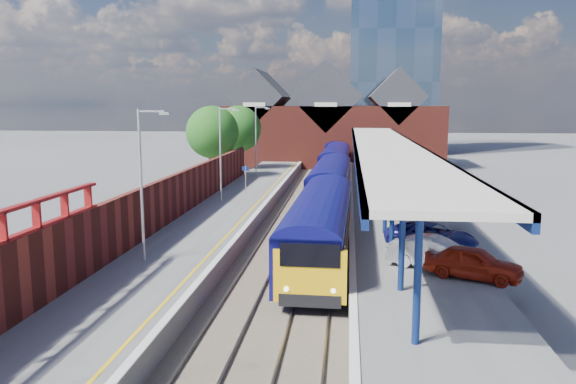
% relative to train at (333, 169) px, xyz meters
% --- Properties ---
extents(ground, '(240.00, 240.00, 0.00)m').
position_rel_train_xyz_m(ground, '(-1.49, -4.90, -2.12)').
color(ground, '#5B5B5E').
rests_on(ground, ground).
extents(ballast_bed, '(6.00, 76.00, 0.06)m').
position_rel_train_xyz_m(ballast_bed, '(-1.49, -14.90, -2.09)').
color(ballast_bed, '#473D33').
rests_on(ballast_bed, ground).
extents(rails, '(4.51, 76.00, 0.14)m').
position_rel_train_xyz_m(rails, '(-1.49, -14.90, -2.00)').
color(rails, slate).
rests_on(rails, ground).
extents(left_platform, '(5.00, 76.00, 1.00)m').
position_rel_train_xyz_m(left_platform, '(-6.99, -14.90, -1.62)').
color(left_platform, '#565659').
rests_on(left_platform, ground).
extents(right_platform, '(6.00, 76.00, 1.00)m').
position_rel_train_xyz_m(right_platform, '(4.51, -14.90, -1.62)').
color(right_platform, '#565659').
rests_on(right_platform, ground).
extents(coping_left, '(0.30, 76.00, 0.05)m').
position_rel_train_xyz_m(coping_left, '(-4.64, -14.90, -1.10)').
color(coping_left, silver).
rests_on(coping_left, left_platform).
extents(coping_right, '(0.30, 76.00, 0.05)m').
position_rel_train_xyz_m(coping_right, '(1.66, -14.90, -1.10)').
color(coping_right, silver).
rests_on(coping_right, right_platform).
extents(yellow_line, '(0.14, 76.00, 0.01)m').
position_rel_train_xyz_m(yellow_line, '(-5.24, -14.90, -1.12)').
color(yellow_line, yellow).
rests_on(yellow_line, left_platform).
extents(train, '(3.16, 65.96, 3.45)m').
position_rel_train_xyz_m(train, '(0.00, 0.00, 0.00)').
color(train, '#0B0B52').
rests_on(train, ground).
extents(canopy, '(4.50, 52.00, 4.48)m').
position_rel_train_xyz_m(canopy, '(3.99, -12.95, 3.13)').
color(canopy, navy).
rests_on(canopy, right_platform).
extents(lamp_post_b, '(1.48, 0.18, 7.00)m').
position_rel_train_xyz_m(lamp_post_b, '(-7.86, -28.90, 2.87)').
color(lamp_post_b, '#A5A8AA').
rests_on(lamp_post_b, left_platform).
extents(lamp_post_c, '(1.48, 0.18, 7.00)m').
position_rel_train_xyz_m(lamp_post_c, '(-7.86, -12.90, 2.87)').
color(lamp_post_c, '#A5A8AA').
rests_on(lamp_post_c, left_platform).
extents(lamp_post_d, '(1.48, 0.18, 7.00)m').
position_rel_train_xyz_m(lamp_post_d, '(-7.86, 3.10, 2.87)').
color(lamp_post_d, '#A5A8AA').
rests_on(lamp_post_d, left_platform).
extents(platform_sign, '(0.55, 0.08, 2.50)m').
position_rel_train_xyz_m(platform_sign, '(-6.49, -10.90, 0.57)').
color(platform_sign, '#A5A8AA').
rests_on(platform_sign, left_platform).
extents(brick_wall, '(0.35, 50.00, 3.86)m').
position_rel_train_xyz_m(brick_wall, '(-9.59, -21.36, 0.33)').
color(brick_wall, maroon).
rests_on(brick_wall, left_platform).
extents(station_building, '(30.00, 12.12, 13.78)m').
position_rel_train_xyz_m(station_building, '(-1.49, 23.10, 3.33)').
color(station_building, maroon).
rests_on(station_building, ground).
extents(glass_tower, '(14.20, 14.20, 40.30)m').
position_rel_train_xyz_m(glass_tower, '(8.51, 45.10, 18.08)').
color(glass_tower, slate).
rests_on(glass_tower, ground).
extents(tree_near, '(5.20, 5.20, 8.10)m').
position_rel_train_xyz_m(tree_near, '(-11.84, 1.00, 3.23)').
color(tree_near, '#382314').
rests_on(tree_near, ground).
extents(tree_far, '(5.20, 5.20, 8.10)m').
position_rel_train_xyz_m(tree_far, '(-10.84, 9.00, 3.23)').
color(tree_far, '#382314').
rests_on(tree_far, ground).
extents(parked_car_red, '(4.26, 3.16, 1.35)m').
position_rel_train_xyz_m(parked_car_red, '(6.66, -30.03, -0.45)').
color(parked_car_red, '#991D0C').
rests_on(parked_car_red, right_platform).
extents(parked_car_silver, '(4.45, 2.79, 1.38)m').
position_rel_train_xyz_m(parked_car_silver, '(5.32, -28.65, -0.43)').
color(parked_car_silver, silver).
rests_on(parked_car_silver, right_platform).
extents(parked_car_dark, '(4.40, 3.22, 1.18)m').
position_rel_train_xyz_m(parked_car_dark, '(7.01, -16.52, -0.53)').
color(parked_car_dark, black).
rests_on(parked_car_dark, right_platform).
extents(parked_car_blue, '(5.05, 3.91, 1.27)m').
position_rel_train_xyz_m(parked_car_blue, '(5.63, -25.15, -0.48)').
color(parked_car_blue, navy).
rests_on(parked_car_blue, right_platform).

